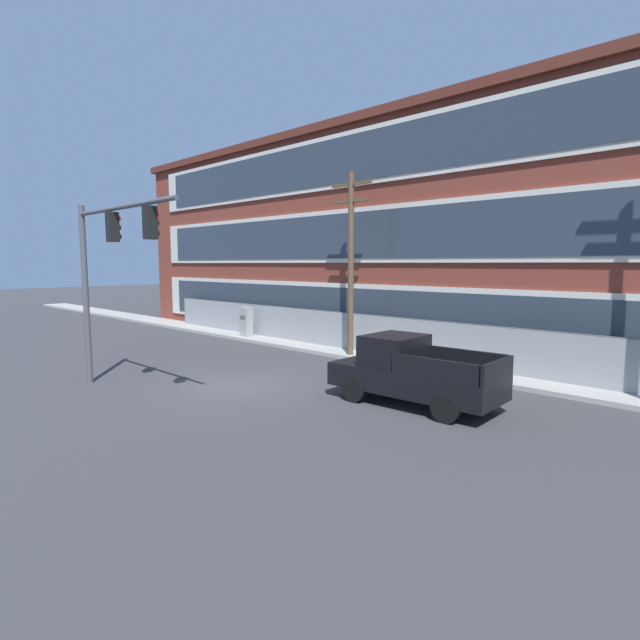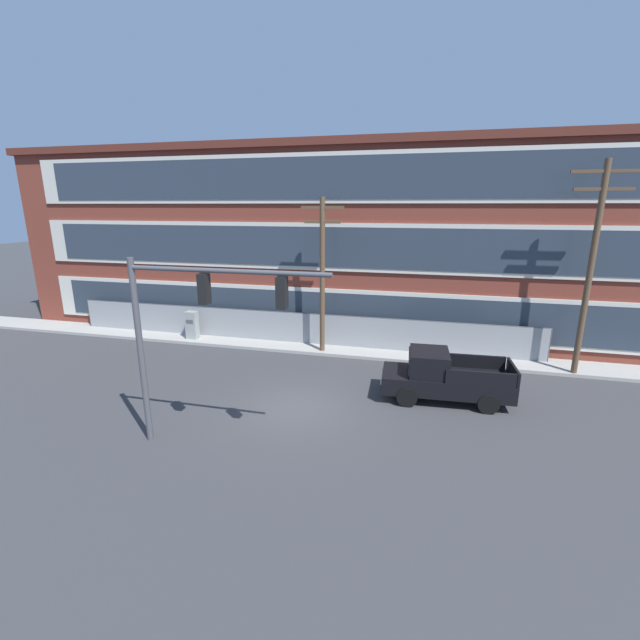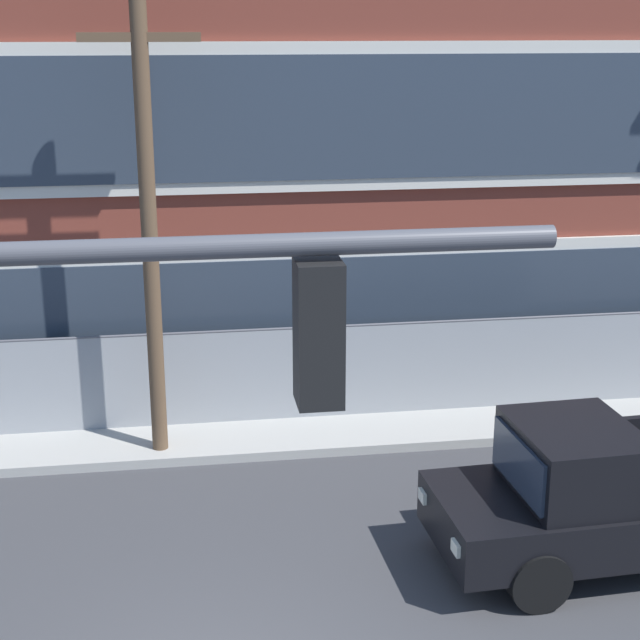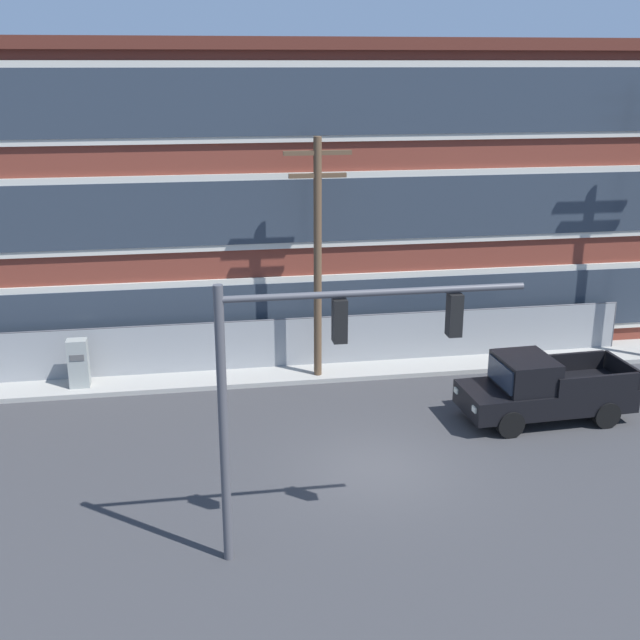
{
  "view_description": "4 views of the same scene",
  "coord_description": "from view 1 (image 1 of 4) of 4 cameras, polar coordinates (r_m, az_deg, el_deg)",
  "views": [
    {
      "loc": [
        13.7,
        -10.05,
        4.16
      ],
      "look_at": [
        2.31,
        1.65,
        2.31
      ],
      "focal_mm": 28.0,
      "sensor_mm": 36.0,
      "label": 1
    },
    {
      "loc": [
        4.61,
        -14.5,
        7.63
      ],
      "look_at": [
        -0.33,
        5.24,
        2.16
      ],
      "focal_mm": 24.0,
      "sensor_mm": 36.0,
      "label": 2
    },
    {
      "loc": [
        -0.09,
        -8.95,
        7.08
      ],
      "look_at": [
        1.98,
        4.92,
        2.77
      ],
      "focal_mm": 55.0,
      "sensor_mm": 36.0,
      "label": 3
    },
    {
      "loc": [
        -4.55,
        -18.41,
        10.21
      ],
      "look_at": [
        -1.17,
        2.06,
        3.52
      ],
      "focal_mm": 45.0,
      "sensor_mm": 36.0,
      "label": 4
    }
  ],
  "objects": [
    {
      "name": "sidewalk_building_side",
      "position": [
        22.28,
        5.43,
        -4.11
      ],
      "size": [
        80.0,
        2.05,
        0.16
      ],
      "primitive_type": "cube",
      "color": "#9E9B93",
      "rests_on": "ground"
    },
    {
      "name": "electrical_cabinet",
      "position": [
        27.85,
        -8.42,
        -0.36
      ],
      "size": [
        0.64,
        0.5,
        1.76
      ],
      "color": "#939993",
      "rests_on": "ground"
    },
    {
      "name": "ground_plane",
      "position": [
        17.49,
        -9.3,
        -7.37
      ],
      "size": [
        160.0,
        160.0,
        0.0
      ],
      "primitive_type": "plane",
      "color": "#38383A"
    },
    {
      "name": "utility_pole_near_corner",
      "position": [
        21.79,
        3.55,
        7.14
      ],
      "size": [
        2.15,
        0.26,
        8.03
      ],
      "color": "brown",
      "rests_on": "ground"
    },
    {
      "name": "chain_link_fence",
      "position": [
        24.16,
        1.18,
        -1.14
      ],
      "size": [
        26.73,
        0.06,
        1.88
      ],
      "color": "gray",
      "rests_on": "ground"
    },
    {
      "name": "brick_mill_building",
      "position": [
        25.52,
        23.25,
        8.97
      ],
      "size": [
        50.35,
        11.87,
        10.98
      ],
      "color": "brown",
      "rests_on": "ground"
    },
    {
      "name": "traffic_signal_mast",
      "position": [
        17.26,
        -23.22,
        6.7
      ],
      "size": [
        6.34,
        0.43,
        6.12
      ],
      "color": "#4C4C51",
      "rests_on": "ground"
    },
    {
      "name": "pickup_truck_black",
      "position": [
        15.07,
        10.35,
        -5.93
      ],
      "size": [
        5.17,
        2.28,
        2.02
      ],
      "color": "black",
      "rests_on": "ground"
    }
  ]
}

